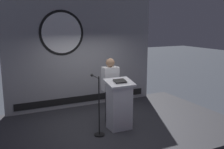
# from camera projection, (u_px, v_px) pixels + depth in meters

# --- Properties ---
(ground_plane) EXTENTS (40.00, 40.00, 0.00)m
(ground_plane) POSITION_uv_depth(u_px,v_px,m) (109.00, 137.00, 6.43)
(ground_plane) COLOR #383D47
(stage_platform) EXTENTS (6.40, 4.00, 0.30)m
(stage_platform) POSITION_uv_depth(u_px,v_px,m) (109.00, 131.00, 6.40)
(stage_platform) COLOR #333338
(stage_platform) RESTS_ON ground
(banner_display) EXTENTS (4.58, 0.12, 3.52)m
(banner_display) POSITION_uv_depth(u_px,v_px,m) (82.00, 49.00, 7.65)
(banner_display) COLOR #9E9EA3
(banner_display) RESTS_ON stage_platform
(podium) EXTENTS (0.64, 0.50, 1.22)m
(podium) POSITION_uv_depth(u_px,v_px,m) (119.00, 105.00, 6.11)
(podium) COLOR silver
(podium) RESTS_ON stage_platform
(speaker_person) EXTENTS (0.40, 0.26, 1.65)m
(speaker_person) POSITION_uv_depth(u_px,v_px,m) (110.00, 90.00, 6.48)
(speaker_person) COLOR black
(speaker_person) RESTS_ON stage_platform
(microphone_stand) EXTENTS (0.24, 0.56, 1.37)m
(microphone_stand) POSITION_uv_depth(u_px,v_px,m) (98.00, 114.00, 5.79)
(microphone_stand) COLOR black
(microphone_stand) RESTS_ON stage_platform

